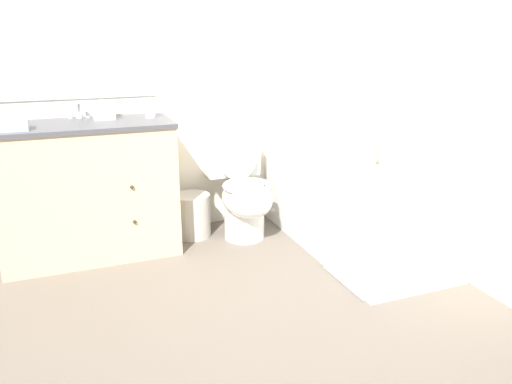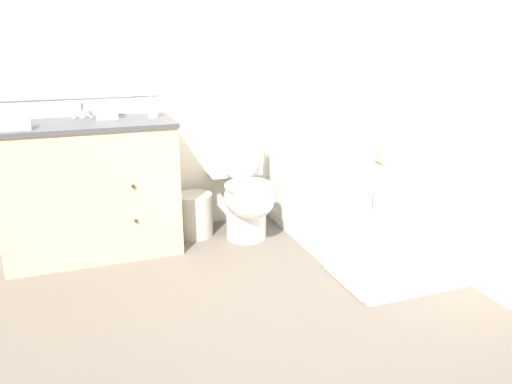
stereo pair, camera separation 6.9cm
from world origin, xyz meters
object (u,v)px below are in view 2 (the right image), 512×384
at_px(bathtub, 354,211).
at_px(tissue_box, 106,110).
at_px(wastebasket, 194,215).
at_px(sink_faucet, 83,112).
at_px(toilet, 244,190).
at_px(vanity_cabinet, 91,188).
at_px(hand_towel_folded, 11,124).
at_px(soap_dispenser, 153,109).
at_px(bath_towel_folded, 398,197).

distance_m(bathtub, tissue_box, 1.81).
xyz_separation_m(wastebasket, tissue_box, (-0.55, 0.06, 0.78)).
bearing_deg(sink_faucet, tissue_box, -26.67).
relative_size(toilet, bathtub, 0.55).
height_order(wastebasket, tissue_box, tissue_box).
height_order(vanity_cabinet, hand_towel_folded, hand_towel_folded).
xyz_separation_m(soap_dispenser, hand_towel_folded, (-0.85, -0.17, -0.03)).
bearing_deg(bathtub, vanity_cabinet, 163.24).
height_order(sink_faucet, toilet, sink_faucet).
distance_m(vanity_cabinet, sink_faucet, 0.51).
relative_size(tissue_box, bath_towel_folded, 0.40).
height_order(soap_dispenser, bath_towel_folded, soap_dispenser).
height_order(wastebasket, bath_towel_folded, bath_towel_folded).
relative_size(soap_dispenser, bath_towel_folded, 0.37).
distance_m(tissue_box, soap_dispenser, 0.30).
bearing_deg(toilet, tissue_box, 168.28).
distance_m(soap_dispenser, bath_towel_folded, 1.68).
relative_size(bathtub, bath_towel_folded, 4.33).
distance_m(tissue_box, bath_towel_folded, 1.94).
relative_size(vanity_cabinet, soap_dispenser, 8.42).
height_order(toilet, wastebasket, toilet).
xyz_separation_m(hand_towel_folded, bath_towel_folded, (2.03, -0.96, -0.38)).
bearing_deg(sink_faucet, toilet, -14.02).
bearing_deg(hand_towel_folded, wastebasket, 8.89).
bearing_deg(soap_dispenser, toilet, -11.73).
xyz_separation_m(toilet, hand_towel_folded, (-1.45, -0.04, 0.57)).
bearing_deg(vanity_cabinet, hand_towel_folded, -163.44).
bearing_deg(bath_towel_folded, vanity_cabinet, 146.22).
relative_size(toilet, hand_towel_folded, 3.76).
relative_size(bathtub, tissue_box, 10.81).
bearing_deg(bath_towel_folded, wastebasket, 129.07).
xyz_separation_m(wastebasket, hand_towel_folded, (-1.11, -0.17, 0.76)).
bearing_deg(vanity_cabinet, bath_towel_folded, -33.78).
height_order(sink_faucet, bathtub, sink_faucet).
height_order(toilet, hand_towel_folded, hand_towel_folded).
bearing_deg(bathtub, wastebasket, 150.62).
height_order(vanity_cabinet, toilet, vanity_cabinet).
relative_size(sink_faucet, wastebasket, 0.45).
height_order(sink_faucet, hand_towel_folded, sink_faucet).
bearing_deg(tissue_box, soap_dispenser, -11.71).
relative_size(wastebasket, bath_towel_folded, 0.89).
height_order(toilet, tissue_box, tissue_box).
relative_size(sink_faucet, soap_dispenser, 1.07).
bearing_deg(hand_towel_folded, tissue_box, 22.41).
bearing_deg(hand_towel_folded, bathtub, -10.50).
distance_m(sink_faucet, hand_towel_folded, 0.51).
distance_m(wastebasket, bath_towel_folded, 1.51).
xyz_separation_m(bathtub, soap_dispenser, (-1.26, 0.56, 0.70)).
distance_m(bathtub, soap_dispenser, 1.54).
distance_m(wastebasket, hand_towel_folded, 1.36).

